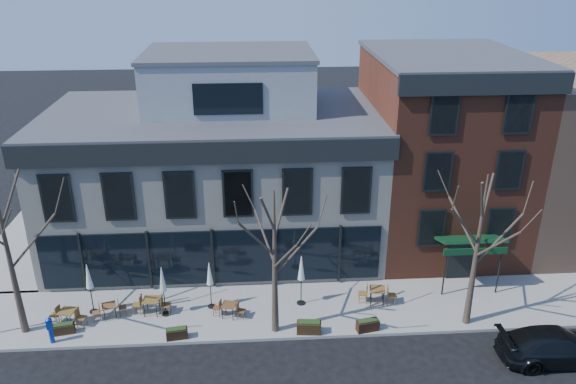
{
  "coord_description": "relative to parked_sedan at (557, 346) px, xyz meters",
  "views": [
    {
      "loc": [
        2.18,
        -25.14,
        16.27
      ],
      "look_at": [
        3.98,
        2.0,
        4.52
      ],
      "focal_mm": 35.0,
      "sensor_mm": 36.0,
      "label": 1
    }
  ],
  "objects": [
    {
      "name": "cafe_set_2",
      "position": [
        -17.8,
        4.34,
        -0.07
      ],
      "size": [
        1.89,
        0.81,
        0.98
      ],
      "color": "brown",
      "rests_on": "sidewalk_front"
    },
    {
      "name": "sidewalk_front",
      "position": [
        -11.68,
        4.4,
        -0.65
      ],
      "size": [
        33.5,
        4.7,
        0.15
      ],
      "primitive_type": "cube",
      "color": "gray",
      "rests_on": "ground"
    },
    {
      "name": "planter_0",
      "position": [
        -21.57,
        3.05,
        -0.32
      ],
      "size": [
        0.96,
        0.53,
        0.51
      ],
      "color": "#312110",
      "rests_on": "sidewalk_front"
    },
    {
      "name": "umbrella_1",
      "position": [
        -17.15,
        4.2,
        1.26
      ],
      "size": [
        0.42,
        0.42,
        2.61
      ],
      "color": "black",
      "rests_on": "sidewalk_front"
    },
    {
      "name": "cafe_set_3",
      "position": [
        -14.08,
        3.83,
        -0.14
      ],
      "size": [
        1.65,
        0.82,
        0.85
      ],
      "color": "brown",
      "rests_on": "sidewalk_front"
    },
    {
      "name": "umbrella_2",
      "position": [
        -14.98,
        4.69,
        1.17
      ],
      "size": [
        0.4,
        0.4,
        2.48
      ],
      "color": "black",
      "rests_on": "sidewalk_front"
    },
    {
      "name": "corner_building",
      "position": [
        -14.86,
        11.62,
        4.0
      ],
      "size": [
        18.39,
        10.39,
        11.1
      ],
      "color": "beige",
      "rests_on": "ground"
    },
    {
      "name": "tree_right",
      "position": [
        -2.92,
        2.64,
        3.29
      ],
      "size": [
        3.72,
        3.77,
        7.48
      ],
      "color": "#382B21",
      "rests_on": "sidewalk_front"
    },
    {
      "name": "umbrella_0",
      "position": [
        -20.65,
        4.63,
        1.29
      ],
      "size": [
        0.42,
        0.42,
        2.64
      ],
      "color": "black",
      "rests_on": "sidewalk_front"
    },
    {
      "name": "planter_2",
      "position": [
        -10.41,
        2.35,
        -0.27
      ],
      "size": [
        1.15,
        0.55,
        0.62
      ],
      "color": "#322210",
      "rests_on": "sidewalk_front"
    },
    {
      "name": "cafe_set_5",
      "position": [
        -6.81,
        4.5,
        -0.07
      ],
      "size": [
        1.93,
        0.88,
        0.99
      ],
      "color": "brown",
      "rests_on": "sidewalk_front"
    },
    {
      "name": "parked_sedan",
      "position": [
        0.0,
        0.0,
        0.0
      ],
      "size": [
        5.03,
        2.08,
        1.45
      ],
      "primitive_type": "imported",
      "rotation": [
        0.0,
        0.0,
        1.58
      ],
      "color": "black",
      "rests_on": "ground"
    },
    {
      "name": "cafe_set_1",
      "position": [
        -19.76,
        4.14,
        -0.14
      ],
      "size": [
        1.64,
        0.86,
        0.84
      ],
      "color": "brown",
      "rests_on": "sidewalk_front"
    },
    {
      "name": "sidewalk_side",
      "position": [
        -26.18,
        12.55,
        -0.65
      ],
      "size": [
        4.5,
        12.0,
        0.15
      ],
      "primitive_type": "cube",
      "color": "gray",
      "rests_on": "ground"
    },
    {
      "name": "red_brick_building",
      "position": [
        -1.93,
        11.53,
        4.91
      ],
      "size": [
        8.2,
        11.78,
        11.18
      ],
      "color": "brown",
      "rests_on": "ground"
    },
    {
      "name": "planter_3",
      "position": [
        -7.69,
        2.35,
        -0.29
      ],
      "size": [
        1.09,
        0.61,
        0.58
      ],
      "color": "black",
      "rests_on": "sidewalk_front"
    },
    {
      "name": "cafe_set_0",
      "position": [
        -21.55,
        3.7,
        -0.09
      ],
      "size": [
        1.84,
        0.87,
        0.94
      ],
      "color": "brown",
      "rests_on": "sidewalk_front"
    },
    {
      "name": "ground",
      "position": [
        -14.93,
        6.55,
        -0.73
      ],
      "size": [
        120.0,
        120.0,
        0.0
      ],
      "primitive_type": "plane",
      "color": "black",
      "rests_on": "ground"
    },
    {
      "name": "planter_1",
      "position": [
        -16.38,
        2.35,
        -0.31
      ],
      "size": [
        1.0,
        0.51,
        0.54
      ],
      "color": "black",
      "rests_on": "sidewalk_front"
    },
    {
      "name": "umbrella_3",
      "position": [
        -10.57,
        4.68,
        1.31
      ],
      "size": [
        0.43,
        0.43,
        2.67
      ],
      "color": "black",
      "rests_on": "sidewalk_front"
    },
    {
      "name": "tree_corner",
      "position": [
        -23.42,
        3.34,
        3.52
      ],
      "size": [
        3.93,
        3.98,
        7.92
      ],
      "color": "#382B21",
      "rests_on": "sidewalk_front"
    },
    {
      "name": "tree_mid",
      "position": [
        -11.92,
        2.65,
        3.07
      ],
      "size": [
        3.5,
        3.55,
        7.04
      ],
      "color": "#382B21",
      "rests_on": "sidewalk_front"
    },
    {
      "name": "call_box",
      "position": [
        -21.92,
        2.42,
        0.14
      ],
      "size": [
        0.27,
        0.27,
        1.35
      ],
      "color": "#0C2EA4",
      "rests_on": "sidewalk_front"
    }
  ]
}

